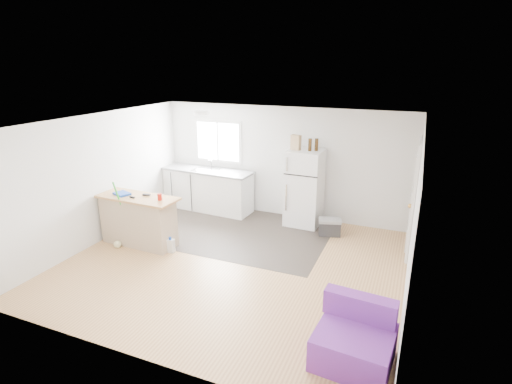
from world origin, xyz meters
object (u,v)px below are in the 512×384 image
red_cup (160,197)px  cleaner_jug (171,246)px  kitchen_cabinets (208,189)px  cooler (330,227)px  peninsula (139,220)px  bottle_right (317,145)px  cardboard_box (296,142)px  purple_seat (355,340)px  mop (119,236)px  refrigerator (304,188)px  bottle_left (310,145)px  blue_tray (122,194)px

red_cup → cleaner_jug: bearing=-20.7°
kitchen_cabinets → cooler: bearing=-3.5°
cleaner_jug → peninsula: bearing=171.4°
cooler → bottle_right: bearing=123.5°
kitchen_cabinets → bottle_right: bearing=3.6°
cooler → cleaner_jug: size_ratio=1.70×
cardboard_box → bottle_right: bearing=8.3°
purple_seat → mop: bearing=168.4°
kitchen_cabinets → refrigerator: refrigerator is taller
red_cup → bottle_left: 3.07m
mop → cardboard_box: bearing=55.8°
peninsula → purple_seat: size_ratio=1.71×
peninsula → cleaner_jug: (0.74, -0.09, -0.35)m
peninsula → bottle_left: bottle_left is taller
cleaner_jug → cooler: bearing=35.2°
purple_seat → mop: (-4.49, 1.31, -0.02)m
cardboard_box → cooler: bearing=-20.0°
kitchen_cabinets → cardboard_box: bearing=1.9°
kitchen_cabinets → cardboard_box: cardboard_box is taller
blue_tray → cleaner_jug: bearing=-4.0°
refrigerator → purple_seat: refrigerator is taller
peninsula → red_cup: red_cup is taller
cooler → mop: (-3.46, -2.04, 0.06)m
refrigerator → bottle_left: size_ratio=6.36×
cardboard_box → kitchen_cabinets: bearing=178.3°
kitchen_cabinets → blue_tray: bearing=-101.6°
red_cup → cardboard_box: 2.88m
blue_tray → cardboard_box: 3.49m
blue_tray → mop: bearing=-76.6°
purple_seat → cleaner_jug: purple_seat is taller
red_cup → blue_tray: size_ratio=0.40×
purple_seat → mop: mop is taller
mop → kitchen_cabinets: bearing=91.6°
kitchen_cabinets → bottle_right: (2.50, -0.00, 1.23)m
purple_seat → peninsula: bearing=164.1°
peninsula → bottle_left: (2.66, 2.07, 1.24)m
mop → bottle_left: 4.02m
purple_seat → bottle_right: (-1.46, 3.72, 1.46)m
cardboard_box → cleaner_jug: bearing=-127.0°
refrigerator → blue_tray: refrigerator is taller
cardboard_box → blue_tray: bearing=-142.0°
peninsula → cleaner_jug: bearing=-4.8°
bottle_left → cardboard_box: bearing=-180.0°
bottle_right → bottle_left: bearing=-152.9°
cleaner_jug → blue_tray: 1.34m
bottle_right → cooler: bearing=-40.2°
cooler → bottle_left: bearing=134.6°
refrigerator → bottle_right: size_ratio=6.36×
refrigerator → purple_seat: (1.67, -3.71, -0.54)m
refrigerator → cardboard_box: size_ratio=5.30×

